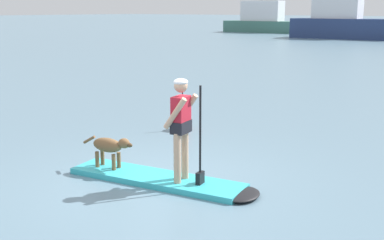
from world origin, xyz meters
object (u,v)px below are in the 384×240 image
(marker_buoy, at_px, (183,121))
(person_paddler, at_px, (182,123))
(dog, at_px, (110,146))
(moored_boat_far_starboard, at_px, (342,22))
(moored_boat_port, at_px, (266,21))
(paddleboard, at_px, (168,181))

(marker_buoy, bearing_deg, person_paddler, -51.01)
(dog, bearing_deg, person_paddler, 10.46)
(marker_buoy, bearing_deg, moored_boat_far_starboard, 106.41)
(moored_boat_port, xyz_separation_m, marker_buoy, (23.67, -45.42, -1.22))
(paddleboard, distance_m, marker_buoy, 3.79)
(dog, relative_size, marker_buoy, 1.15)
(dog, relative_size, moored_boat_far_starboard, 0.10)
(moored_boat_far_starboard, bearing_deg, person_paddler, -71.65)
(paddleboard, height_order, moored_boat_far_starboard, moored_boat_far_starboard)
(marker_buoy, bearing_deg, moored_boat_port, 117.52)
(paddleboard, distance_m, moored_boat_port, 54.99)
(paddleboard, relative_size, moored_boat_port, 0.30)
(dog, height_order, moored_boat_far_starboard, moored_boat_far_starboard)
(person_paddler, height_order, marker_buoy, person_paddler)
(paddleboard, distance_m, moored_boat_far_starboard, 44.28)
(dog, bearing_deg, moored_boat_port, 116.87)
(paddleboard, distance_m, person_paddler, 1.08)
(person_paddler, bearing_deg, paddleboard, -169.54)
(paddleboard, bearing_deg, marker_buoy, 125.24)
(moored_boat_far_starboard, relative_size, marker_buoy, 11.22)
(moored_boat_port, bearing_deg, moored_boat_far_starboard, -27.79)
(person_paddler, relative_size, marker_buoy, 1.84)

